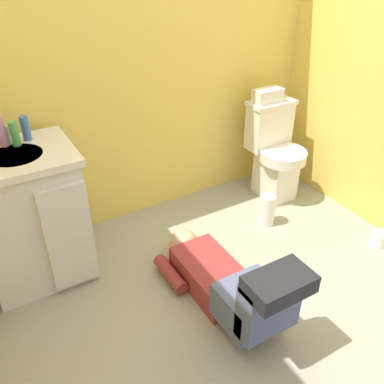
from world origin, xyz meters
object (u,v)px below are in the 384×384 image
Objects in this scene: faucet at (7,135)px; tissue_box at (268,96)px; bottle_pink at (1,131)px; vanity_cabinet at (31,216)px; bottle_blue at (26,128)px; bottle_green at (15,134)px; toilet at (274,152)px; paper_towel_roll at (267,210)px; toilet_paper_roll at (378,238)px; person_plumber at (229,283)px.

faucet is 0.45× the size of tissue_box.
bottle_pink reaches higher than faucet.
vanity_cabinet is at bearing -176.70° from tissue_box.
faucet is 0.05m from bottle_pink.
bottle_blue reaches higher than faucet.
bottle_green is (0.03, 0.10, 0.47)m from vanity_cabinet.
toilet is 3.22× the size of paper_towel_roll.
vanity_cabinet is (-1.82, -0.01, 0.05)m from toilet.
tissue_box reaches higher than toilet_paper_roll.
bottle_green is 0.99× the size of bottle_blue.
toilet is 6.82× the size of toilet_paper_roll.
faucet is at bearing 130.52° from person_plumber.
toilet is at bearing 40.03° from person_plumber.
paper_towel_roll is 0.77m from toilet_paper_roll.
bottle_green is at bearing -179.93° from tissue_box.
toilet is 1.81m from bottle_blue.
bottle_blue reaches higher than tissue_box.
bottle_green reaches higher than toilet_paper_roll.
paper_towel_roll is at bearing -17.56° from bottle_blue.
bottle_blue reaches higher than bottle_green.
person_plumber is (0.83, -0.97, -0.69)m from faucet.
toilet is at bearing -63.57° from tissue_box.
bottle_green is 1.25× the size of toilet_paper_roll.
vanity_cabinet is 8.20× the size of faucet.
bottle_blue reaches higher than vanity_cabinet.
bottle_pink is (-1.86, 0.12, 0.54)m from toilet.
faucet is at bearing 163.47° from paper_towel_roll.
vanity_cabinet reaches higher than paper_towel_roll.
faucet reaches higher than toilet.
tissue_box is at bearing 0.07° from bottle_green.
tissue_box is 1.75m from bottle_green.
faucet is 0.10m from bottle_blue.
toilet is at bearing -4.19° from faucet.
toilet is at bearing 46.80° from paper_towel_roll.
person_plumber is at bearing -48.13° from bottle_pink.
toilet_paper_roll is (2.03, -1.03, -0.82)m from faucet.
person_plumber is 7.76× the size of bottle_green.
person_plumber is 6.19× the size of bottle_pink.
vanity_cabinet is 5.91× the size of bottle_blue.
toilet_paper_roll is at bearing -23.56° from vanity_cabinet.
bottle_blue is at bearing 127.00° from person_plumber.
toilet_paper_roll is at bearing -28.05° from bottle_blue.
toilet_paper_roll is (0.20, -0.90, -0.32)m from toilet.
faucet is at bearing 29.05° from bottle_pink.
tissue_box reaches higher than paper_towel_roll.
bottle_pink reaches higher than tissue_box.
vanity_cabinet is 0.51m from bottle_pink.
bottle_pink is at bearing 153.74° from toilet_paper_roll.
person_plumber is 7.68× the size of bottle_blue.
tissue_box is 1.59× the size of bottle_blue.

